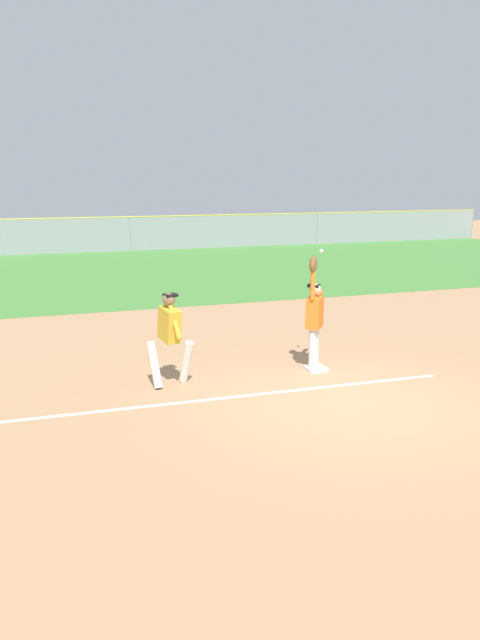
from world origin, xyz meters
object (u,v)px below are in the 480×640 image
(fielder, at_px, (314,314))
(runner, at_px, (170,333))
(first_base, at_px, (315,368))
(baseball, at_px, (321,251))
(parked_car_red, at_px, (29,235))
(parked_car_blue, at_px, (146,231))
(parked_car_tan, at_px, (242,229))

(fielder, distance_m, runner, 2.88)
(first_base, relative_size, runner, 0.22)
(baseball, relative_size, parked_car_red, 0.02)
(runner, bearing_deg, parked_car_red, 81.12)
(first_base, bearing_deg, fielder, 102.00)
(first_base, relative_size, baseball, 5.14)
(first_base, height_order, parked_car_blue, parked_car_blue)
(baseball, relative_size, parked_car_blue, 0.02)
(baseball, height_order, parked_car_red, baseball)
(fielder, xyz_separation_m, runner, (-2.88, -0.07, -0.12))
(parked_car_blue, bearing_deg, parked_car_tan, -5.63)
(first_base, height_order, parked_car_red, parked_car_red)
(fielder, relative_size, parked_car_red, 0.50)
(baseball, relative_size, parked_car_tan, 0.02)
(runner, height_order, parked_car_red, runner)
(parked_car_blue, bearing_deg, runner, -100.94)
(first_base, distance_m, parked_car_blue, 25.37)
(fielder, xyz_separation_m, baseball, (0.15, 0.08, 1.21))
(baseball, xyz_separation_m, parked_car_blue, (1.09, 25.17, -1.66))
(parked_car_blue, relative_size, parked_car_tan, 0.99)
(first_base, xyz_separation_m, fielder, (-0.02, 0.08, 1.08))
(first_base, bearing_deg, runner, 179.86)
(baseball, bearing_deg, fielder, -151.41)
(first_base, xyz_separation_m, runner, (-2.90, 0.01, 0.96))
(parked_car_red, relative_size, parked_car_blue, 1.03)
(first_base, relative_size, parked_car_red, 0.08)
(runner, relative_size, baseball, 23.24)
(first_base, relative_size, parked_car_blue, 0.09)
(runner, bearing_deg, parked_car_blue, 66.72)
(first_base, distance_m, fielder, 1.08)
(runner, bearing_deg, fielder, -12.60)
(parked_car_tan, bearing_deg, parked_car_red, -175.82)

